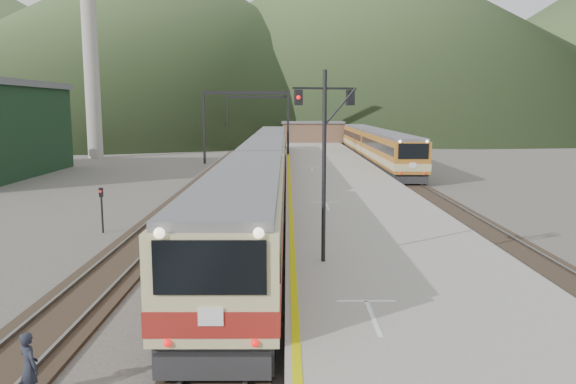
{
  "coord_description": "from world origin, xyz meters",
  "views": [
    {
      "loc": [
        1.64,
        -7.39,
        6.21
      ],
      "look_at": [
        1.71,
        20.41,
        2.0
      ],
      "focal_mm": 35.0,
      "sensor_mm": 36.0,
      "label": 1
    }
  ],
  "objects_px": {
    "main_train": "(265,163)",
    "second_train": "(374,145)",
    "worker": "(29,367)",
    "signal_mast": "(324,146)"
  },
  "relations": [
    {
      "from": "main_train",
      "to": "second_train",
      "type": "height_order",
      "value": "main_train"
    },
    {
      "from": "main_train",
      "to": "worker",
      "type": "xyz_separation_m",
      "value": [
        -3.82,
        -30.86,
        -1.28
      ]
    },
    {
      "from": "worker",
      "to": "second_train",
      "type": "bearing_deg",
      "value": -65.19
    },
    {
      "from": "worker",
      "to": "main_train",
      "type": "bearing_deg",
      "value": -55.81
    },
    {
      "from": "signal_mast",
      "to": "worker",
      "type": "xyz_separation_m",
      "value": [
        -6.71,
        -7.41,
        -4.17
      ]
    },
    {
      "from": "second_train",
      "to": "worker",
      "type": "xyz_separation_m",
      "value": [
        -15.32,
        -51.95,
        -1.22
      ]
    },
    {
      "from": "second_train",
      "to": "worker",
      "type": "relative_size",
      "value": 25.56
    },
    {
      "from": "main_train",
      "to": "worker",
      "type": "bearing_deg",
      "value": -97.05
    },
    {
      "from": "second_train",
      "to": "worker",
      "type": "distance_m",
      "value": 54.18
    },
    {
      "from": "second_train",
      "to": "worker",
      "type": "bearing_deg",
      "value": -106.43
    }
  ]
}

